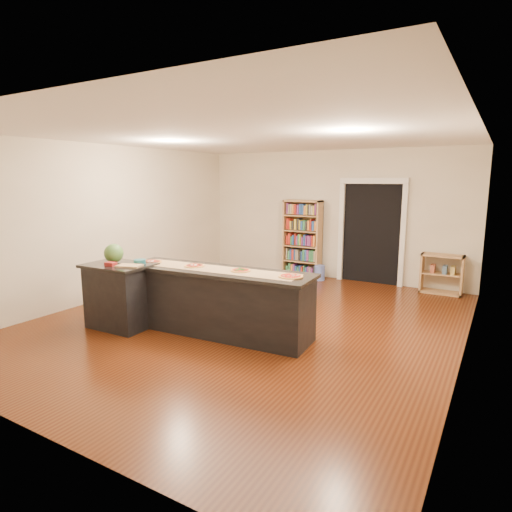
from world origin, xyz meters
The scene contains 16 objects.
room centered at (0.00, 0.00, 1.40)m, with size 6.00×7.00×2.80m.
doorway centered at (0.90, 3.46, 1.20)m, with size 1.40×0.09×2.21m.
kitchen_island centered at (-0.14, -0.67, 0.47)m, with size 2.83×0.77×0.93m.
side_counter centered at (-1.53, -1.18, 0.48)m, with size 0.97×0.71×0.96m.
bookshelf centered at (-0.61, 3.30, 0.86)m, with size 0.86×0.31×1.73m, color tan.
low_shelf centered at (2.34, 3.29, 0.38)m, with size 0.76×0.33×0.76m, color tan.
waste_bin centered at (-0.10, 3.13, 0.16)m, with size 0.22×0.22×0.33m, color #5C74CF.
kraft_paper centered at (-0.14, -0.67, 0.94)m, with size 2.46×0.44×0.00m, color tan.
watermelon centered at (-1.67, -1.14, 1.10)m, with size 0.28×0.28×0.28m, color #144214.
cutting_board centered at (-1.25, -1.23, 0.97)m, with size 0.34×0.23×0.02m, color tan.
package_red centered at (-1.51, -1.34, 0.98)m, with size 0.15×0.11×0.05m, color maroon.
package_teal centered at (-1.27, -1.01, 0.99)m, with size 0.17×0.17×0.07m, color #195966.
pizza_a centered at (-1.27, -0.77, 0.95)m, with size 0.30×0.30×0.02m.
pizza_b centered at (-0.52, -0.68, 0.95)m, with size 0.28×0.28×0.02m.
pizza_c centered at (0.23, -0.61, 0.95)m, with size 0.28×0.28×0.02m.
pizza_d centered at (0.98, -0.59, 0.95)m, with size 0.32×0.32×0.02m.
Camera 1 is at (3.31, -5.46, 2.18)m, focal length 30.00 mm.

